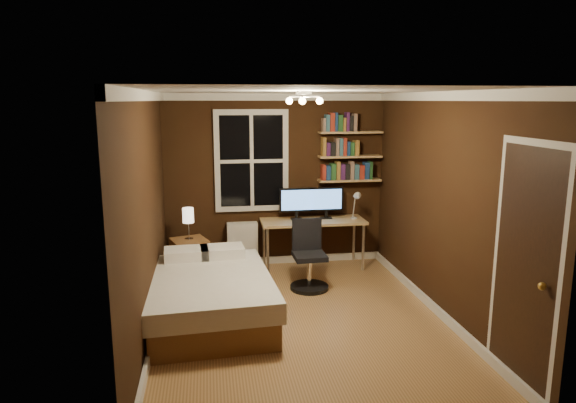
{
  "coord_description": "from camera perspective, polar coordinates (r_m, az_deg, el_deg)",
  "views": [
    {
      "loc": [
        -0.97,
        -5.25,
        2.41
      ],
      "look_at": [
        -0.07,
        0.45,
        1.26
      ],
      "focal_mm": 32.0,
      "sensor_mm": 36.0,
      "label": 1
    }
  ],
  "objects": [
    {
      "name": "bookshelf_lower",
      "position": [
        7.6,
        6.83,
        2.37
      ],
      "size": [
        0.92,
        0.22,
        0.03
      ],
      "primitive_type": "cube",
      "color": "#AA8552",
      "rests_on": "wall_back"
    },
    {
      "name": "floor",
      "position": [
        5.86,
        1.43,
        -13.08
      ],
      "size": [
        4.2,
        4.2,
        0.0
      ],
      "primitive_type": "plane",
      "color": "brown",
      "rests_on": "ground"
    },
    {
      "name": "bookshelf_upper",
      "position": [
        7.53,
        6.95,
        7.65
      ],
      "size": [
        0.92,
        0.22,
        0.03
      ],
      "primitive_type": "cube",
      "color": "#AA8552",
      "rests_on": "wall_back"
    },
    {
      "name": "ceiling",
      "position": [
        5.34,
        1.57,
        12.19
      ],
      "size": [
        3.2,
        4.2,
        0.02
      ],
      "primitive_type": "cube",
      "color": "white",
      "rests_on": "wall_back"
    },
    {
      "name": "desk_lamp",
      "position": [
        7.41,
        7.53,
        -0.38
      ],
      "size": [
        0.14,
        0.32,
        0.44
      ],
      "primitive_type": null,
      "color": "silver",
      "rests_on": "desk"
    },
    {
      "name": "door",
      "position": [
        4.7,
        24.73,
        -6.96
      ],
      "size": [
        0.03,
        0.82,
        2.05
      ],
      "primitive_type": null,
      "color": "black",
      "rests_on": "ground"
    },
    {
      "name": "bed",
      "position": [
        5.86,
        -8.77,
        -10.32
      ],
      "size": [
        1.46,
        1.95,
        0.63
      ],
      "rotation": [
        0.0,
        0.0,
        0.06
      ],
      "color": "brown",
      "rests_on": "ground"
    },
    {
      "name": "wall_left",
      "position": [
        5.41,
        -15.42,
        -1.56
      ],
      "size": [
        0.04,
        4.2,
        2.5
      ],
      "primitive_type": "cube",
      "color": "black",
      "rests_on": "ground"
    },
    {
      "name": "bookshelf_middle",
      "position": [
        7.56,
        6.89,
        5.0
      ],
      "size": [
        0.92,
        0.22,
        0.03
      ],
      "primitive_type": "cube",
      "color": "#AA8552",
      "rests_on": "wall_back"
    },
    {
      "name": "books_row_middle",
      "position": [
        7.54,
        6.91,
        5.98
      ],
      "size": [
        0.54,
        0.16,
        0.23
      ],
      "primitive_type": null,
      "color": "navy",
      "rests_on": "bookshelf_middle"
    },
    {
      "name": "ceiling_fixture",
      "position": [
        5.24,
        1.76,
        11.12
      ],
      "size": [
        0.44,
        0.44,
        0.18
      ],
      "primitive_type": null,
      "color": "beige",
      "rests_on": "ceiling"
    },
    {
      "name": "wall_back",
      "position": [
        7.5,
        -1.4,
        2.33
      ],
      "size": [
        3.2,
        0.04,
        2.5
      ],
      "primitive_type": "cube",
      "color": "black",
      "rests_on": "ground"
    },
    {
      "name": "nightstand",
      "position": [
        7.16,
        -10.86,
        -6.3
      ],
      "size": [
        0.56,
        0.56,
        0.55
      ],
      "primitive_type": "cube",
      "rotation": [
        0.0,
        0.0,
        0.33
      ],
      "color": "brown",
      "rests_on": "ground"
    },
    {
      "name": "office_chair",
      "position": [
        6.68,
        2.32,
        -6.9
      ],
      "size": [
        0.5,
        0.5,
        0.9
      ],
      "rotation": [
        0.0,
        0.0,
        0.02
      ],
      "color": "black",
      "rests_on": "ground"
    },
    {
      "name": "books_row_lower",
      "position": [
        7.58,
        6.85,
        3.34
      ],
      "size": [
        0.66,
        0.16,
        0.23
      ],
      "primitive_type": null,
      "color": "maroon",
      "rests_on": "bookshelf_lower"
    },
    {
      "name": "desk",
      "position": [
        7.41,
        2.79,
        -2.53
      ],
      "size": [
        1.5,
        0.56,
        0.71
      ],
      "color": "#AA8552",
      "rests_on": "ground"
    },
    {
      "name": "bedside_lamp",
      "position": [
        7.03,
        -11.01,
        -2.45
      ],
      "size": [
        0.15,
        0.15,
        0.44
      ],
      "primitive_type": null,
      "color": "#F6E6CD",
      "rests_on": "nightstand"
    },
    {
      "name": "window",
      "position": [
        7.39,
        -4.07,
        4.52
      ],
      "size": [
        1.06,
        0.06,
        1.46
      ],
      "primitive_type": "cube",
      "color": "silver",
      "rests_on": "wall_back"
    },
    {
      "name": "radiator",
      "position": [
        7.54,
        -5.08,
        -4.82
      ],
      "size": [
        0.44,
        0.15,
        0.66
      ],
      "primitive_type": "cube",
      "color": "silver",
      "rests_on": "ground"
    },
    {
      "name": "books_row_upper",
      "position": [
        7.52,
        6.98,
        8.63
      ],
      "size": [
        0.54,
        0.16,
        0.23
      ],
      "primitive_type": null,
      "color": "#225125",
      "rests_on": "bookshelf_upper"
    },
    {
      "name": "wall_right",
      "position": [
        5.96,
        16.82,
        -0.49
      ],
      "size": [
        0.04,
        4.2,
        2.5
      ],
      "primitive_type": "cube",
      "color": "black",
      "rests_on": "ground"
    },
    {
      "name": "monitor_left",
      "position": [
        7.38,
        0.95,
        -0.26
      ],
      "size": [
        0.5,
        0.12,
        0.46
      ],
      "primitive_type": null,
      "color": "black",
      "rests_on": "desk"
    },
    {
      "name": "monitor_right",
      "position": [
        7.46,
        4.28,
        -0.15
      ],
      "size": [
        0.5,
        0.12,
        0.46
      ],
      "primitive_type": null,
      "color": "black",
      "rests_on": "desk"
    },
    {
      "name": "door_knob",
      "position": [
        4.46,
        26.4,
        -8.43
      ],
      "size": [
        0.06,
        0.06,
        0.06
      ],
      "primitive_type": "sphere",
      "color": "gold",
      "rests_on": "door"
    }
  ]
}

